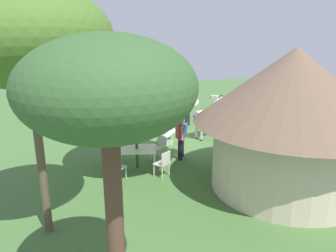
{
  "coord_description": "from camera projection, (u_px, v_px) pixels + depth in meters",
  "views": [
    {
      "loc": [
        5.03,
        12.78,
        4.65
      ],
      "look_at": [
        0.92,
        0.82,
        1.0
      ],
      "focal_mm": 33.74,
      "sensor_mm": 36.0,
      "label": 1
    }
  ],
  "objects": [
    {
      "name": "acacia_tree_behind_hut",
      "position": [
        108.0,
        93.0,
        4.2
      ],
      "size": [
        2.42,
        2.42,
        4.7
      ],
      "color": "brown",
      "rests_on": "ground_plane"
    },
    {
      "name": "patio_chair_west_end",
      "position": [
        163.0,
        162.0,
        10.65
      ],
      "size": [
        0.6,
        0.59,
        0.9
      ],
      "rotation": [
        0.0,
        0.0,
        -2.56
      ],
      "color": "white",
      "rests_on": "ground_plane"
    },
    {
      "name": "standing_watcher",
      "position": [
        188.0,
        106.0,
        16.68
      ],
      "size": [
        0.48,
        0.5,
        1.75
      ],
      "rotation": [
        0.0,
        0.0,
        -0.83
      ],
      "color": "#20252A",
      "rests_on": "ground_plane"
    },
    {
      "name": "brick_patio_kerb",
      "position": [
        88.0,
        122.0,
        17.34
      ],
      "size": [
        1.53,
        2.68,
        0.08
      ],
      "primitive_type": "cube",
      "rotation": [
        0.0,
        0.0,
        1.13
      ],
      "color": "#A45546",
      "rests_on": "ground_plane"
    },
    {
      "name": "guest_behind_table",
      "position": [
        180.0,
        135.0,
        11.98
      ],
      "size": [
        0.24,
        0.6,
        1.68
      ],
      "rotation": [
        0.0,
        0.0,
        1.5
      ],
      "color": "black",
      "rests_on": "ground_plane"
    },
    {
      "name": "patio_chair_east_end",
      "position": [
        160.0,
        146.0,
        12.25
      ],
      "size": [
        0.58,
        0.59,
        0.9
      ],
      "rotation": [
        0.0,
        0.0,
        -1.05
      ],
      "color": "silver",
      "rests_on": "ground_plane"
    },
    {
      "name": "zebra_nearest_camera",
      "position": [
        231.0,
        106.0,
        16.74
      ],
      "size": [
        1.48,
        1.86,
        1.57
      ],
      "rotation": [
        0.0,
        0.0,
        3.76
      ],
      "color": "silver",
      "rests_on": "ground_plane"
    },
    {
      "name": "ground_plane",
      "position": [
        181.0,
        140.0,
        14.47
      ],
      "size": [
        36.0,
        36.0,
        0.0
      ],
      "primitive_type": "plane",
      "color": "#456C36"
    },
    {
      "name": "guest_beside_umbrella",
      "position": [
        181.0,
        134.0,
        12.36
      ],
      "size": [
        0.54,
        0.29,
        1.55
      ],
      "rotation": [
        0.0,
        0.0,
        3.4
      ],
      "color": "black",
      "rests_on": "ground_plane"
    },
    {
      "name": "patio_chair_near_lawn",
      "position": [
        116.0,
        166.0,
        10.33
      ],
      "size": [
        0.61,
        0.61,
        0.9
      ],
      "rotation": [
        0.0,
        0.0,
        -3.97
      ],
      "color": "silver",
      "rests_on": "ground_plane"
    },
    {
      "name": "acacia_tree_left_background",
      "position": [
        26.0,
        37.0,
        6.53
      ],
      "size": [
        3.61,
        3.61,
        5.71
      ],
      "color": "brown",
      "rests_on": "ground_plane"
    },
    {
      "name": "striped_lounge_chair",
      "position": [
        166.0,
        138.0,
        14.0
      ],
      "size": [
        0.86,
        0.63,
        0.65
      ],
      "rotation": [
        0.0,
        0.0,
        4.6
      ],
      "color": "#3F9670",
      "rests_on": "ground_plane"
    },
    {
      "name": "zebra_by_umbrella",
      "position": [
        154.0,
        109.0,
        16.19
      ],
      "size": [
        1.92,
        1.38,
        1.56
      ],
      "rotation": [
        0.0,
        0.0,
        1.02
      ],
      "color": "silver",
      "rests_on": "ground_plane"
    },
    {
      "name": "patio_chair_near_hut",
      "position": [
        110.0,
        149.0,
        11.91
      ],
      "size": [
        0.61,
        0.61,
        0.9
      ],
      "rotation": [
        0.0,
        0.0,
        0.76
      ],
      "color": "silver",
      "rests_on": "ground_plane"
    },
    {
      "name": "zebra_toward_hut",
      "position": [
        210.0,
        116.0,
        14.67
      ],
      "size": [
        2.16,
        1.03,
        1.56
      ],
      "rotation": [
        0.0,
        0.0,
        1.85
      ],
      "color": "silver",
      "rests_on": "ground_plane"
    },
    {
      "name": "patio_dining_table",
      "position": [
        137.0,
        150.0,
        11.33
      ],
      "size": [
        1.59,
        1.32,
        0.74
      ],
      "rotation": [
        0.0,
        0.0,
        -0.27
      ],
      "color": "silver",
      "rests_on": "ground_plane"
    },
    {
      "name": "thatched_hut",
      "position": [
        291.0,
        112.0,
        9.36
      ],
      "size": [
        5.77,
        5.77,
        4.35
      ],
      "rotation": [
        0.0,
        0.0,
        1.69
      ],
      "color": "beige",
      "rests_on": "ground_plane"
    },
    {
      "name": "shade_umbrella",
      "position": [
        135.0,
        87.0,
        10.69
      ],
      "size": [
        4.36,
        4.36,
        3.42
      ],
      "color": "#413E28",
      "rests_on": "ground_plane"
    }
  ]
}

